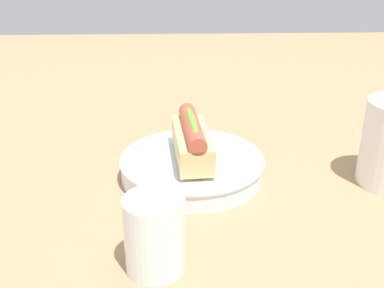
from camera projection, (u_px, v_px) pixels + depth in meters
The scene contains 4 objects.
ground_plane at pixel (186, 175), 0.73m from camera, with size 2.40×2.40×0.00m, color #9E7A56.
serving_bowl at pixel (192, 165), 0.71m from camera, with size 0.23×0.23×0.04m.
hotdog_front at pixel (192, 139), 0.70m from camera, with size 0.15×0.06×0.06m.
water_glass at pixel (155, 239), 0.51m from camera, with size 0.07×0.07×0.09m.
Camera 1 is at (0.64, -0.01, 0.34)m, focal length 42.74 mm.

